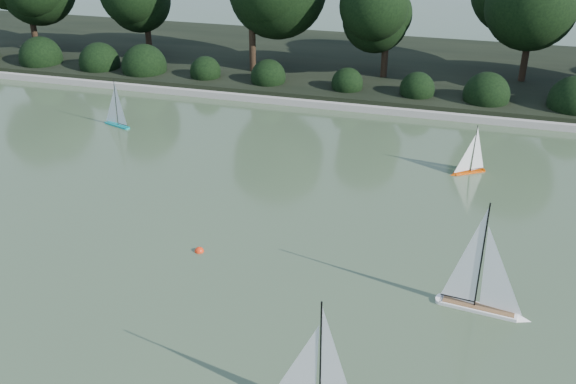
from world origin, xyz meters
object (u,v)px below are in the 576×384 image
(sailboat_orange, at_px, (467,165))
(sailboat_white_b, at_px, (487,295))
(race_buoy, at_px, (199,251))
(sailboat_teal, at_px, (114,118))

(sailboat_orange, bearing_deg, sailboat_white_b, -84.83)
(sailboat_orange, bearing_deg, race_buoy, -133.26)
(sailboat_teal, distance_m, race_buoy, 6.80)
(sailboat_orange, distance_m, sailboat_teal, 8.82)
(sailboat_white_b, height_order, race_buoy, sailboat_white_b)
(sailboat_white_b, distance_m, race_buoy, 4.77)
(sailboat_white_b, bearing_deg, sailboat_teal, 149.46)
(sailboat_white_b, bearing_deg, sailboat_orange, 95.17)
(sailboat_teal, bearing_deg, sailboat_white_b, -30.54)
(sailboat_orange, height_order, race_buoy, sailboat_orange)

